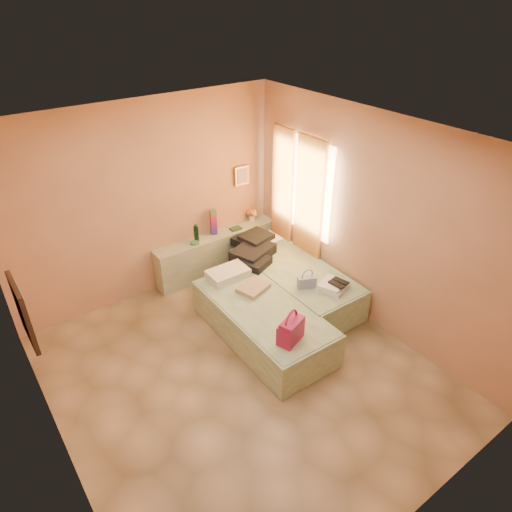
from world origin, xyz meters
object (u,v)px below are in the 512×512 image
at_px(headboard_ledge, 217,253).
at_px(green_book, 236,229).
at_px(bed_left, 263,321).
at_px(magenta_handbag, 291,330).
at_px(flower_vase, 252,214).
at_px(bed_right, 295,283).
at_px(towel_stack, 334,286).
at_px(water_bottle, 196,233).
at_px(blue_handbag, 307,282).

distance_m(headboard_ledge, green_book, 0.48).
height_order(bed_left, magenta_handbag, magenta_handbag).
bearing_deg(flower_vase, magenta_handbag, -116.66).
relative_size(bed_right, towel_stack, 5.71).
distance_m(headboard_ledge, bed_left, 1.74).
relative_size(headboard_ledge, flower_vase, 8.72).
height_order(bed_left, bed_right, same).
distance_m(bed_left, water_bottle, 1.79).
relative_size(blue_handbag, towel_stack, 0.70).
bearing_deg(bed_right, headboard_ledge, 113.23).
xyz_separation_m(flower_vase, magenta_handbag, (-1.24, -2.46, -0.12)).
xyz_separation_m(headboard_ledge, bed_right, (0.52, -1.29, -0.08)).
bearing_deg(water_bottle, blue_handbag, -68.26).
bearing_deg(blue_handbag, bed_right, 90.68).
distance_m(water_bottle, flower_vase, 1.07).
height_order(bed_right, blue_handbag, blue_handbag).
distance_m(bed_left, blue_handbag, 0.80).
bearing_deg(blue_handbag, green_book, 113.41).
bearing_deg(headboard_ledge, green_book, -5.10).
relative_size(bed_left, blue_handbag, 8.20).
distance_m(flower_vase, towel_stack, 2.05).
bearing_deg(flower_vase, water_bottle, -176.97).
bearing_deg(flower_vase, blue_handbag, -102.07).
bearing_deg(towel_stack, headboard_ledge, 107.34).
bearing_deg(green_book, headboard_ledge, 173.86).
bearing_deg(bed_left, towel_stack, -13.86).
xyz_separation_m(headboard_ledge, magenta_handbag, (-0.51, -2.39, 0.33)).
bearing_deg(green_book, water_bottle, 175.47).
distance_m(headboard_ledge, blue_handbag, 1.77).
relative_size(bed_left, bed_right, 1.00).
bearing_deg(water_bottle, bed_left, -91.25).
xyz_separation_m(green_book, blue_handbag, (0.01, -1.68, -0.09)).
height_order(bed_left, water_bottle, water_bottle).
bearing_deg(magenta_handbag, green_book, 51.47).
height_order(flower_vase, towel_stack, flower_vase).
distance_m(bed_right, towel_stack, 0.74).
distance_m(magenta_handbag, towel_stack, 1.20).
bearing_deg(magenta_handbag, water_bottle, 67.20).
height_order(headboard_ledge, green_book, green_book).
distance_m(water_bottle, magenta_handbag, 2.42).
bearing_deg(towel_stack, bed_right, 97.42).
bearing_deg(bed_right, blue_handbag, -111.45).
xyz_separation_m(bed_left, bed_right, (0.90, 0.41, 0.00)).
height_order(flower_vase, blue_handbag, flower_vase).
bearing_deg(magenta_handbag, bed_right, 28.25).
xyz_separation_m(blue_handbag, towel_stack, (0.26, -0.25, -0.03)).
height_order(bed_right, green_book, green_book).
height_order(green_book, blue_handbag, green_book).
relative_size(bed_right, water_bottle, 7.55).
bearing_deg(bed_left, headboard_ledge, 78.60).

